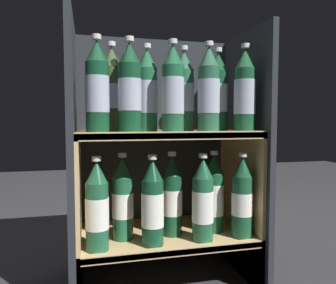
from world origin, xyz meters
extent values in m
cube|color=#23262B|center=(0.00, 0.35, 0.44)|extent=(0.63, 0.02, 0.89)
cube|color=#23262B|center=(-0.31, 0.17, 0.44)|extent=(0.02, 0.38, 0.89)
cube|color=#23262B|center=(0.31, 0.17, 0.44)|extent=(0.02, 0.38, 0.89)
cube|color=tan|center=(0.00, 0.17, 0.17)|extent=(0.59, 0.34, 0.02)
cube|color=tan|center=(0.00, 0.01, 0.17)|extent=(0.59, 0.02, 0.03)
cube|color=tan|center=(-0.29, 0.17, 0.08)|extent=(0.01, 0.34, 0.16)
cube|color=tan|center=(0.29, 0.17, 0.08)|extent=(0.01, 0.34, 0.16)
cube|color=tan|center=(0.00, 0.17, 0.53)|extent=(0.59, 0.34, 0.02)
cube|color=tan|center=(0.00, 0.01, 0.53)|extent=(0.59, 0.02, 0.03)
cube|color=tan|center=(-0.29, 0.17, 0.26)|extent=(0.01, 0.34, 0.52)
cube|color=tan|center=(0.29, 0.17, 0.26)|extent=(0.01, 0.34, 0.52)
cylinder|color=#144228|center=(-0.23, 0.06, 0.64)|extent=(0.07, 0.07, 0.21)
cylinder|color=#9EA8BC|center=(-0.23, 0.06, 0.65)|extent=(0.07, 0.07, 0.11)
cone|color=#144228|center=(-0.23, 0.06, 0.77)|extent=(0.06, 0.06, 0.07)
cylinder|color=silver|center=(-0.23, 0.06, 0.81)|extent=(0.03, 0.03, 0.01)
cylinder|color=#144228|center=(-0.13, 0.06, 0.64)|extent=(0.07, 0.07, 0.21)
cylinder|color=#9EA8BC|center=(-0.13, 0.06, 0.65)|extent=(0.07, 0.07, 0.09)
cone|color=#144228|center=(-0.13, 0.06, 0.77)|extent=(0.06, 0.06, 0.07)
cylinder|color=silver|center=(-0.13, 0.06, 0.81)|extent=(0.03, 0.03, 0.01)
cylinder|color=#1E5638|center=(0.00, 0.06, 0.64)|extent=(0.07, 0.07, 0.21)
cylinder|color=#9EA8BC|center=(0.00, 0.06, 0.65)|extent=(0.07, 0.07, 0.11)
cone|color=#1E5638|center=(0.00, 0.06, 0.77)|extent=(0.06, 0.06, 0.07)
cylinder|color=silver|center=(0.00, 0.06, 0.81)|extent=(0.03, 0.03, 0.01)
cylinder|color=#285B42|center=(0.12, 0.06, 0.64)|extent=(0.07, 0.07, 0.21)
cylinder|color=#9EA8BC|center=(0.12, 0.06, 0.65)|extent=(0.07, 0.07, 0.11)
cone|color=#285B42|center=(0.12, 0.06, 0.77)|extent=(0.06, 0.06, 0.07)
cylinder|color=silver|center=(0.12, 0.06, 0.81)|extent=(0.03, 0.03, 0.01)
cylinder|color=#194C2D|center=(0.24, 0.06, 0.64)|extent=(0.07, 0.07, 0.21)
cylinder|color=#9EA8BC|center=(0.24, 0.06, 0.65)|extent=(0.07, 0.07, 0.11)
cone|color=#194C2D|center=(0.24, 0.06, 0.77)|extent=(0.06, 0.06, 0.07)
cylinder|color=silver|center=(0.24, 0.06, 0.81)|extent=(0.03, 0.03, 0.01)
cylinder|color=#384C28|center=(-0.18, 0.14, 0.64)|extent=(0.07, 0.07, 0.21)
cylinder|color=#9EA8BC|center=(-0.18, 0.14, 0.65)|extent=(0.07, 0.07, 0.08)
cone|color=#384C28|center=(-0.18, 0.14, 0.77)|extent=(0.06, 0.06, 0.07)
cylinder|color=silver|center=(-0.18, 0.14, 0.81)|extent=(0.03, 0.03, 0.01)
cylinder|color=#1E5638|center=(-0.07, 0.14, 0.64)|extent=(0.07, 0.07, 0.21)
cylinder|color=#9EA8BC|center=(-0.07, 0.14, 0.65)|extent=(0.07, 0.07, 0.10)
cone|color=#1E5638|center=(-0.07, 0.14, 0.77)|extent=(0.06, 0.06, 0.07)
cylinder|color=silver|center=(-0.07, 0.14, 0.81)|extent=(0.03, 0.03, 0.01)
cylinder|color=#285B42|center=(0.06, 0.14, 0.64)|extent=(0.07, 0.07, 0.21)
cylinder|color=#9EA8BC|center=(0.06, 0.14, 0.65)|extent=(0.07, 0.07, 0.09)
cone|color=#285B42|center=(0.06, 0.14, 0.77)|extent=(0.06, 0.06, 0.07)
cylinder|color=silver|center=(0.06, 0.14, 0.81)|extent=(0.03, 0.03, 0.01)
cylinder|color=#144228|center=(0.18, 0.14, 0.64)|extent=(0.07, 0.07, 0.21)
cylinder|color=#9EA8BC|center=(0.18, 0.14, 0.65)|extent=(0.07, 0.07, 0.09)
cone|color=#144228|center=(0.18, 0.14, 0.77)|extent=(0.06, 0.06, 0.07)
cylinder|color=silver|center=(0.18, 0.14, 0.81)|extent=(0.03, 0.03, 0.01)
cylinder|color=#1E5638|center=(-0.23, 0.06, 0.28)|extent=(0.07, 0.07, 0.21)
cylinder|color=silver|center=(-0.23, 0.06, 0.29)|extent=(0.07, 0.07, 0.09)
cone|color=#1E5638|center=(-0.23, 0.06, 0.42)|extent=(0.06, 0.06, 0.07)
cylinder|color=silver|center=(-0.23, 0.06, 0.46)|extent=(0.03, 0.03, 0.01)
cylinder|color=#144228|center=(-0.07, 0.06, 0.28)|extent=(0.07, 0.07, 0.21)
cylinder|color=silver|center=(-0.07, 0.06, 0.29)|extent=(0.07, 0.07, 0.11)
cone|color=#144228|center=(-0.07, 0.06, 0.42)|extent=(0.06, 0.06, 0.07)
cylinder|color=silver|center=(-0.07, 0.06, 0.46)|extent=(0.03, 0.03, 0.01)
cylinder|color=#1E5638|center=(0.10, 0.06, 0.28)|extent=(0.07, 0.07, 0.21)
cylinder|color=silver|center=(0.10, 0.06, 0.29)|extent=(0.07, 0.07, 0.10)
cone|color=#1E5638|center=(0.10, 0.06, 0.42)|extent=(0.06, 0.06, 0.07)
cylinder|color=silver|center=(0.10, 0.06, 0.46)|extent=(0.03, 0.03, 0.01)
cylinder|color=#194C2D|center=(0.24, 0.06, 0.28)|extent=(0.07, 0.07, 0.21)
cylinder|color=silver|center=(0.24, 0.06, 0.29)|extent=(0.07, 0.07, 0.08)
cone|color=#194C2D|center=(0.24, 0.06, 0.42)|extent=(0.06, 0.06, 0.07)
cylinder|color=silver|center=(0.24, 0.06, 0.46)|extent=(0.03, 0.03, 0.01)
cylinder|color=#1E5638|center=(-0.15, 0.14, 0.28)|extent=(0.07, 0.07, 0.21)
cylinder|color=silver|center=(-0.15, 0.14, 0.29)|extent=(0.07, 0.07, 0.08)
cone|color=#1E5638|center=(-0.15, 0.14, 0.42)|extent=(0.06, 0.06, 0.07)
cylinder|color=silver|center=(-0.15, 0.14, 0.46)|extent=(0.03, 0.03, 0.01)
cylinder|color=#144228|center=(0.02, 0.14, 0.28)|extent=(0.07, 0.07, 0.21)
cylinder|color=silver|center=(0.02, 0.14, 0.29)|extent=(0.07, 0.07, 0.09)
cone|color=#144228|center=(0.02, 0.14, 0.42)|extent=(0.06, 0.06, 0.07)
cylinder|color=silver|center=(0.02, 0.14, 0.46)|extent=(0.03, 0.03, 0.01)
cylinder|color=#194C2D|center=(0.17, 0.14, 0.28)|extent=(0.07, 0.07, 0.21)
cylinder|color=silver|center=(0.17, 0.14, 0.29)|extent=(0.07, 0.07, 0.11)
cone|color=#194C2D|center=(0.17, 0.14, 0.42)|extent=(0.06, 0.06, 0.07)
cylinder|color=silver|center=(0.17, 0.14, 0.46)|extent=(0.03, 0.03, 0.01)
camera|label=1|loc=(-0.26, -0.93, 0.57)|focal=35.00mm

